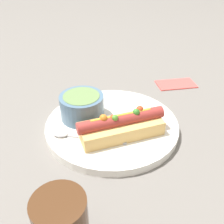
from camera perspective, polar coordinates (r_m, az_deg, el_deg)
The scene contains 6 objects.
ground_plane at distance 0.59m, azimuth 0.00°, elevation -3.62°, with size 4.00×4.00×0.00m, color slate.
dinner_plate at distance 0.59m, azimuth 0.00°, elevation -2.94°, with size 0.29×0.29×0.02m.
hot_dog at distance 0.53m, azimuth 2.00°, elevation -3.05°, with size 0.18×0.11×0.06m.
soup_bowl at distance 0.59m, azimuth -6.56°, elevation 1.38°, with size 0.10×0.10×0.06m.
spoon at distance 0.55m, azimuth -8.76°, elevation -5.04°, with size 0.11×0.13×0.01m.
napkin at distance 0.79m, azimuth 13.77°, elevation 6.01°, with size 0.13×0.11×0.01m.
Camera 1 is at (-0.29, -0.37, 0.36)m, focal length 42.00 mm.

